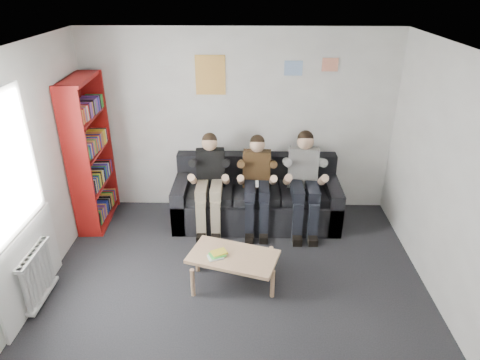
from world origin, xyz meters
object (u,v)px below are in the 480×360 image
object	(u,v)px
person_left	(210,183)
coffee_table	(233,259)
sofa	(256,199)
person_right	(304,183)
bookshelf	(90,154)
person_middle	(257,184)

from	to	relation	value
person_left	coffee_table	bearing A→B (deg)	-79.61
sofa	person_left	bearing A→B (deg)	-162.48
person_right	sofa	bearing A→B (deg)	170.54
sofa	bookshelf	world-z (taller)	bookshelf
bookshelf	coffee_table	distance (m)	2.59
person_middle	person_left	bearing A→B (deg)	-176.79
coffee_table	person_middle	bearing A→B (deg)	77.63
sofa	person_right	world-z (taller)	person_right
bookshelf	person_right	distance (m)	3.01
person_middle	coffee_table	bearing A→B (deg)	-99.26
coffee_table	person_left	world-z (taller)	person_left
bookshelf	sofa	bearing A→B (deg)	-1.43
sofa	person_middle	world-z (taller)	person_middle
person_middle	person_right	distance (m)	0.66
person_right	person_left	bearing A→B (deg)	-171.86
bookshelf	person_right	bearing A→B (deg)	-5.90
person_left	person_right	world-z (taller)	person_right
bookshelf	person_right	size ratio (longest dim) A/B	1.52
coffee_table	person_left	distance (m)	1.39
coffee_table	person_left	bearing A→B (deg)	106.22
coffee_table	person_right	bearing A→B (deg)	53.81
sofa	coffee_table	size ratio (longest dim) A/B	2.36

